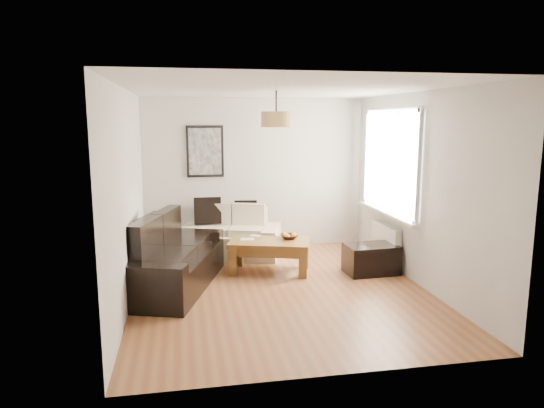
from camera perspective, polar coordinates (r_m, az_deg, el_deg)
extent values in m
plane|color=brown|center=(6.55, 0.96, -9.98)|extent=(4.50, 4.50, 0.00)
cube|color=white|center=(7.71, 13.19, -4.25)|extent=(0.10, 0.90, 0.52)
cylinder|color=tan|center=(6.45, 0.49, 9.93)|extent=(0.40, 0.40, 0.20)
cube|color=black|center=(7.29, 11.57, -6.34)|extent=(0.77, 0.52, 0.43)
cube|color=black|center=(8.16, -7.58, -0.81)|extent=(0.45, 0.14, 0.45)
cube|color=black|center=(8.22, -3.10, -0.91)|extent=(0.39, 0.16, 0.38)
imported|color=black|center=(7.24, 2.01, -3.86)|extent=(0.27, 0.27, 0.06)
sphere|color=#E35413|center=(7.22, 1.83, -3.85)|extent=(0.10, 0.10, 0.08)
sphere|color=#FF9C15|center=(7.29, 2.63, -3.71)|extent=(0.10, 0.10, 0.09)
sphere|color=#FB9F15|center=(7.29, 1.54, -3.71)|extent=(0.11, 0.11, 0.09)
cube|color=white|center=(7.22, -2.91, -4.15)|extent=(0.22, 0.16, 0.01)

